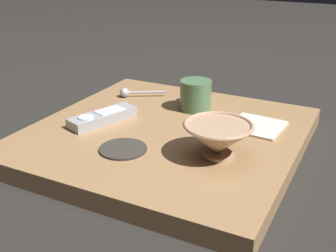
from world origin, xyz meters
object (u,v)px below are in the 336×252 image
object	(u,v)px
teaspoon	(128,92)
tv_remote_near	(103,117)
folded_napkin	(257,126)
drink_coaster	(123,149)
coffee_mug	(196,95)
cereal_bowl	(218,138)

from	to	relation	value
teaspoon	tv_remote_near	world-z (taller)	same
teaspoon	folded_napkin	xyz separation A→B (m)	(-0.05, -0.40, -0.01)
folded_napkin	drink_coaster	xyz separation A→B (m)	(-0.26, 0.22, -0.00)
folded_napkin	drink_coaster	size ratio (longest dim) A/B	1.26
teaspoon	drink_coaster	xyz separation A→B (m)	(-0.30, -0.18, -0.01)
coffee_mug	folded_napkin	world-z (taller)	coffee_mug
drink_coaster	teaspoon	bearing A→B (deg)	30.05
coffee_mug	tv_remote_near	size ratio (longest dim) A/B	0.55
teaspoon	tv_remote_near	distance (m)	0.20
coffee_mug	teaspoon	world-z (taller)	coffee_mug
coffee_mug	drink_coaster	bearing A→B (deg)	172.53
cereal_bowl	coffee_mug	world-z (taller)	coffee_mug
cereal_bowl	drink_coaster	bearing A→B (deg)	108.71
tv_remote_near	folded_napkin	size ratio (longest dim) A/B	1.41
cereal_bowl	folded_napkin	world-z (taller)	cereal_bowl
tv_remote_near	drink_coaster	bearing A→B (deg)	-130.20
cereal_bowl	coffee_mug	size ratio (longest dim) A/B	1.44
coffee_mug	folded_napkin	xyz separation A→B (m)	(-0.05, -0.19, -0.04)
folded_napkin	drink_coaster	world-z (taller)	folded_napkin
coffee_mug	drink_coaster	xyz separation A→B (m)	(-0.30, 0.04, -0.04)
cereal_bowl	tv_remote_near	size ratio (longest dim) A/B	0.79
folded_napkin	cereal_bowl	bearing A→B (deg)	170.83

